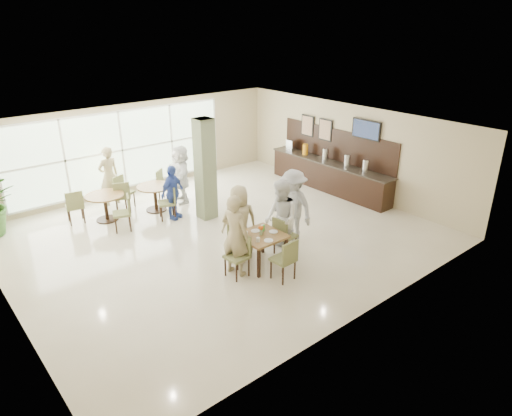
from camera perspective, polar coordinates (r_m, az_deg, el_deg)
ground at (r=11.88m, az=-4.45°, el=-3.40°), size 10.00×10.00×0.00m
room_shell at (r=11.23m, az=-4.72°, el=4.42°), size 10.00×10.00×10.00m
window_bank at (r=14.85m, az=-16.38°, el=6.94°), size 7.00×0.04×7.00m
column at (r=12.48m, az=-6.37°, el=4.79°), size 0.45×0.45×2.80m
main_table at (r=10.21m, az=0.63°, el=-3.83°), size 0.95×0.95×0.75m
round_table_left at (r=13.17m, az=-18.34°, el=0.82°), size 1.04×1.04×0.75m
round_table_right at (r=13.47m, az=-12.52°, el=1.93°), size 1.00×1.00×0.75m
chairs_main_table at (r=10.27m, az=0.69°, el=-4.80°), size 1.99×1.97×0.95m
chairs_table_left at (r=13.21m, az=-18.10°, el=0.52°), size 2.06×1.98×0.95m
chairs_table_right at (r=13.55m, az=-12.88°, el=1.67°), size 2.04×1.86×0.95m
tabletop_clutter at (r=10.14m, az=0.61°, el=-3.05°), size 0.73×0.75×0.21m
buffet_counter at (r=14.96m, az=9.13°, el=4.31°), size 0.64×4.70×1.95m
wall_tv at (r=14.05m, az=13.60°, el=9.52°), size 0.06×1.00×0.58m
framed_art_a at (r=15.11m, az=8.66°, el=9.63°), size 0.05×0.55×0.70m
framed_art_b at (r=15.63m, az=6.46°, el=10.19°), size 0.05×0.55×0.70m
teen_left at (r=9.77m, az=-2.62°, el=-3.41°), size 0.63×0.78×1.84m
teen_far at (r=10.62m, az=-2.09°, el=-1.58°), size 0.94×0.74×1.70m
teen_right at (r=10.61m, az=3.13°, el=-1.28°), size 0.97×1.08×1.82m
teen_standing at (r=11.34m, az=4.63°, el=0.35°), size 0.71×1.20×1.83m
adult_a at (r=12.74m, az=-10.40°, el=1.91°), size 1.03×0.82×1.54m
adult_b at (r=13.89m, az=-9.36°, el=4.23°), size 1.25×1.77×1.75m
adult_standing at (r=14.18m, az=-17.90°, el=3.84°), size 0.69×0.50×1.77m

